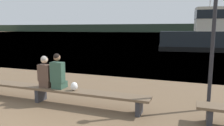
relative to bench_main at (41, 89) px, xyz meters
name	(u,v)px	position (x,y,z in m)	size (l,w,h in m)	color
water_surface	(186,32)	(0.58, 124.05, -0.38)	(240.00, 240.00, 0.00)	teal
far_shoreline	(186,28)	(0.58, 130.42, 2.05)	(600.00, 12.00, 4.85)	#2D3D2D
bench_main	(41,89)	(0.00, 0.00, 0.00)	(6.81, 0.50, 0.46)	brown
person_left	(45,73)	(0.21, 0.00, 0.50)	(0.39, 0.38, 0.96)	#4C382D
person_right	(58,73)	(0.65, 0.00, 0.54)	(0.39, 0.38, 1.05)	#2D4C3D
shopping_bag	(74,86)	(1.20, -0.03, 0.20)	(0.20, 0.19, 0.24)	white
tugboat_red	(208,37)	(5.69, 18.41, 0.97)	(9.50, 4.23, 7.69)	black
deck_lamp_post	(214,28)	(4.82, 1.01, 1.84)	(0.24, 0.24, 3.64)	#232328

